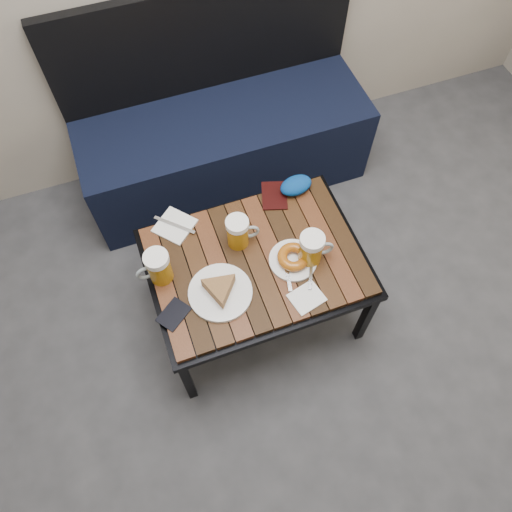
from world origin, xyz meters
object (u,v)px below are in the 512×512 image
object	(u,v)px
beer_mug_right	(312,249)
plate_bagel	(293,259)
beer_mug_centre	(238,232)
passport_navy	(174,314)
bench	(223,139)
plate_pie	(220,290)
knit_pouch	(296,185)
cafe_table	(256,265)
passport_burgundy	(274,196)
beer_mug_left	(158,267)

from	to	relation	value
beer_mug_right	plate_bagel	bearing A→B (deg)	179.31
beer_mug_centre	passport_navy	distance (m)	0.39
bench	plate_bagel	size ratio (longest dim) A/B	5.92
plate_pie	knit_pouch	xyz separation A→B (m)	(0.44, 0.35, 0.00)
cafe_table	beer_mug_centre	world-z (taller)	beer_mug_centre
passport_burgundy	bench	bearing A→B (deg)	113.32
beer_mug_right	plate_pie	world-z (taller)	beer_mug_right
beer_mug_centre	beer_mug_right	xyz separation A→B (m)	(0.23, -0.17, 0.00)
plate_pie	plate_bagel	size ratio (longest dim) A/B	1.01
plate_pie	plate_bagel	xyz separation A→B (m)	(0.31, 0.04, -0.01)
passport_burgundy	beer_mug_centre	bearing A→B (deg)	-125.14
passport_navy	cafe_table	bearing A→B (deg)	71.48
passport_navy	knit_pouch	xyz separation A→B (m)	(0.63, 0.37, 0.03)
plate_bagel	passport_navy	size ratio (longest dim) A/B	2.07
cafe_table	passport_navy	size ratio (longest dim) A/B	7.34
beer_mug_centre	knit_pouch	bearing A→B (deg)	36.15
knit_pouch	beer_mug_centre	bearing A→B (deg)	-152.37
bench	beer_mug_centre	distance (m)	0.78
passport_navy	passport_burgundy	distance (m)	0.65
beer_mug_left	passport_navy	distance (m)	0.18
beer_mug_centre	passport_burgundy	xyz separation A→B (m)	(0.21, 0.16, -0.07)
beer_mug_right	cafe_table	bearing A→B (deg)	170.47
cafe_table	beer_mug_right	world-z (taller)	beer_mug_right
beer_mug_left	plate_pie	bearing A→B (deg)	141.41
cafe_table	knit_pouch	world-z (taller)	knit_pouch
knit_pouch	cafe_table	bearing A→B (deg)	-136.17
plate_bagel	plate_pie	bearing A→B (deg)	-173.40
bench	beer_mug_left	size ratio (longest dim) A/B	9.38
beer_mug_right	plate_pie	distance (m)	0.38
plate_bagel	passport_navy	world-z (taller)	plate_bagel
passport_navy	passport_burgundy	bearing A→B (deg)	88.83
beer_mug_centre	plate_pie	world-z (taller)	beer_mug_centre
plate_bagel	beer_mug_centre	bearing A→B (deg)	137.22
beer_mug_left	passport_navy	bearing A→B (deg)	89.90
passport_navy	bench	bearing A→B (deg)	116.55
beer_mug_left	beer_mug_centre	xyz separation A→B (m)	(0.33, 0.05, -0.00)
bench	plate_pie	distance (m)	0.98
bench	beer_mug_centre	bearing A→B (deg)	-102.37
plate_bagel	knit_pouch	bearing A→B (deg)	66.24
cafe_table	beer_mug_left	size ratio (longest dim) A/B	5.63
beer_mug_left	cafe_table	bearing A→B (deg)	170.39
beer_mug_centre	cafe_table	bearing A→B (deg)	-61.75
passport_navy	beer_mug_left	bearing A→B (deg)	144.99
plate_bagel	passport_burgundy	distance (m)	0.32
cafe_table	plate_pie	world-z (taller)	plate_pie
beer_mug_centre	passport_navy	size ratio (longest dim) A/B	1.25
plate_pie	passport_burgundy	xyz separation A→B (m)	(0.35, 0.35, -0.02)
beer_mug_centre	plate_bagel	world-z (taller)	beer_mug_centre
beer_mug_right	plate_pie	bearing A→B (deg)	-167.12
bench	plate_bagel	world-z (taller)	bench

